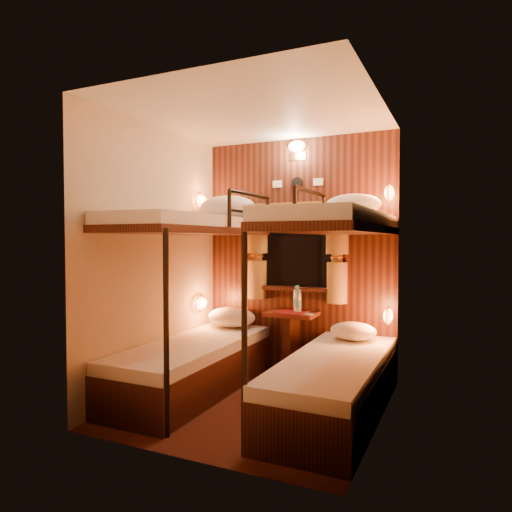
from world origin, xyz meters
The scene contains 22 objects.
floor centered at (0.00, 0.00, 0.00)m, with size 2.10×2.10×0.00m, color #3C1410.
ceiling centered at (0.00, 0.00, 2.40)m, with size 2.10×2.10×0.00m, color silver.
wall_back centered at (0.00, 1.05, 1.20)m, with size 2.40×2.40×0.00m, color #C6B293.
wall_front centered at (0.00, -1.05, 1.20)m, with size 2.40×2.40×0.00m, color #C6B293.
wall_left centered at (-1.00, 0.00, 1.20)m, with size 2.40×2.40×0.00m, color #C6B293.
wall_right centered at (1.00, 0.00, 1.20)m, with size 2.40×2.40×0.00m, color #C6B293.
back_panel centered at (0.00, 1.04, 1.20)m, with size 2.00×0.03×2.40m, color black.
bunk_left centered at (-0.65, 0.07, 0.56)m, with size 0.72×1.90×1.82m.
bunk_right centered at (0.65, 0.07, 0.56)m, with size 0.72×1.90×1.82m.
window centered at (0.00, 1.00, 1.18)m, with size 1.00×0.12×0.79m.
curtains centered at (0.00, 0.97, 1.26)m, with size 1.10×0.22×1.00m.
back_fixtures centered at (0.00, 1.00, 2.25)m, with size 0.54×0.09×0.48m.
reading_lamps centered at (0.00, 0.70, 1.24)m, with size 2.00×0.20×1.25m.
table centered at (0.00, 0.85, 0.41)m, with size 0.50×0.34×0.66m.
bottle_left centered at (0.04, 0.91, 0.76)m, with size 0.08×0.08×0.26m.
bottle_right centered at (0.06, 0.89, 0.74)m, with size 0.06×0.06×0.22m.
sachet_a centered at (0.21, 0.77, 0.65)m, with size 0.08×0.06×0.01m, color silver.
sachet_b centered at (0.12, 0.93, 0.65)m, with size 0.07×0.05×0.00m, color silver.
pillow_lower_left centered at (-0.65, 0.80, 0.56)m, with size 0.52×0.37×0.21m, color silver.
pillow_lower_right centered at (0.65, 0.71, 0.54)m, with size 0.42×0.30×0.17m, color silver.
pillow_upper_left centered at (-0.65, 0.72, 1.71)m, with size 0.60×0.43×0.23m, color silver.
pillow_upper_right centered at (0.65, 0.67, 1.68)m, with size 0.50×0.36×0.20m, color silver.
Camera 1 is at (1.56, -3.41, 1.37)m, focal length 32.00 mm.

